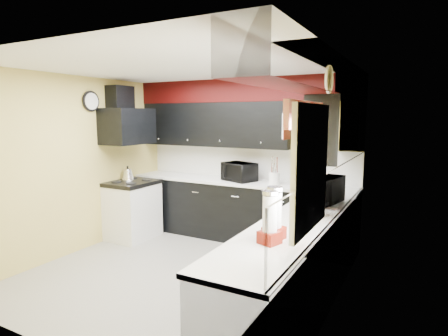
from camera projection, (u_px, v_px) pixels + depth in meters
name	position (u px, v px, depth m)	size (l,w,h in m)	color
ground	(185.00, 273.00, 4.66)	(3.60, 3.60, 0.00)	gray
wall_back	(246.00, 159.00, 6.06)	(3.60, 0.06, 2.50)	#E0C666
wall_right	(336.00, 187.00, 3.64)	(0.06, 3.60, 2.50)	#E0C666
wall_left	(79.00, 165.00, 5.33)	(0.06, 3.60, 2.50)	#E0C666
ceiling	(182.00, 67.00, 4.31)	(3.60, 3.60, 0.06)	white
cab_back	(238.00, 211.00, 5.90)	(3.60, 0.60, 0.90)	black
cab_right	(295.00, 271.00, 3.63)	(0.60, 3.00, 0.90)	black
counter_back	(238.00, 182.00, 5.84)	(3.62, 0.64, 0.04)	white
counter_right	(296.00, 224.00, 3.57)	(0.64, 3.02, 0.04)	white
splash_back	(246.00, 163.00, 6.05)	(3.60, 0.02, 0.50)	white
splash_right	(335.00, 193.00, 3.65)	(0.02, 3.60, 0.50)	white
upper_back	(214.00, 125.00, 6.06)	(2.60, 0.35, 0.70)	black
upper_right	(339.00, 128.00, 4.43)	(0.35, 1.80, 0.70)	black
soffit_back	(242.00, 91.00, 5.75)	(3.60, 0.36, 0.35)	black
soffit_right	(317.00, 73.00, 3.42)	(0.36, 3.24, 0.35)	black
stove	(133.00, 211.00, 5.96)	(0.60, 0.75, 0.86)	white
cooktop	(132.00, 183.00, 5.89)	(0.62, 0.77, 0.06)	black
hood	(127.00, 126.00, 5.79)	(0.50, 0.78, 0.55)	black
hood_duct	(120.00, 99.00, 5.80)	(0.24, 0.40, 0.40)	black
window	(311.00, 168.00, 2.82)	(0.03, 0.86, 0.96)	white
valance	(305.00, 115.00, 2.79)	(0.04, 0.88, 0.20)	red
pan_top	(292.00, 112.00, 5.35)	(0.03, 0.22, 0.40)	black
pan_mid	(288.00, 129.00, 5.27)	(0.03, 0.28, 0.46)	black
pan_low	(294.00, 131.00, 5.50)	(0.03, 0.24, 0.42)	black
cut_board	(286.00, 126.00, 5.15)	(0.03, 0.26, 0.35)	white
baskets	(309.00, 191.00, 3.82)	(0.27, 0.27, 0.50)	brown
clock	(91.00, 101.00, 5.41)	(0.03, 0.30, 0.30)	black
deco_plate	(329.00, 79.00, 3.21)	(0.03, 0.24, 0.24)	white
toaster_oven	(239.00, 172.00, 5.79)	(0.49, 0.41, 0.28)	black
microwave	(320.00, 190.00, 4.32)	(0.56, 0.38, 0.31)	black
utensil_crock	(274.00, 178.00, 5.50)	(0.17, 0.17, 0.18)	white
knife_block	(307.00, 180.00, 5.28)	(0.10, 0.14, 0.21)	black
kettle	(128.00, 174.00, 6.04)	(0.19, 0.19, 0.17)	silver
dispenser_a	(274.00, 214.00, 3.04)	(0.15, 0.15, 0.41)	#700007
dispenser_b	(270.00, 219.00, 2.93)	(0.15, 0.15, 0.40)	#6C1000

